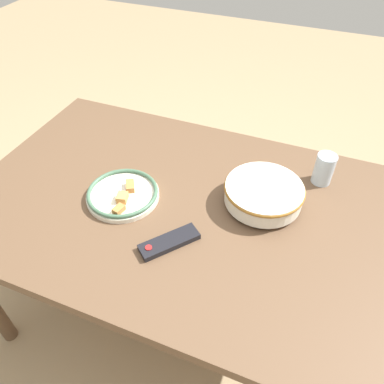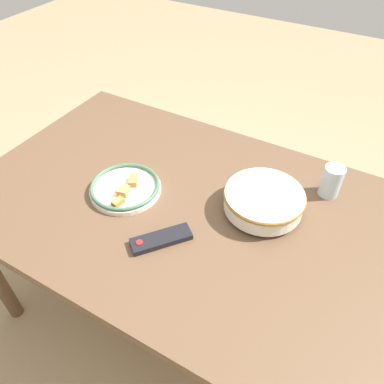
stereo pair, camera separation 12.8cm
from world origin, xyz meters
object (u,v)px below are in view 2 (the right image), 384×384
Objects in this scene: drinking_glass at (332,181)px; food_plate at (125,188)px; tv_remote at (161,239)px; noodle_bowl at (264,200)px.

food_plate is at bearing 28.67° from drinking_glass.
tv_remote is 1.59× the size of drinking_glass.
noodle_bowl is 1.46× the size of tv_remote.
tv_remote is at bearing 50.21° from drinking_glass.
drinking_glass is (-0.17, -0.19, 0.01)m from noodle_bowl.
noodle_bowl is at bearing 48.18° from drinking_glass.
tv_remote is at bearing 51.66° from noodle_bowl.
food_plate is at bearing 18.42° from noodle_bowl.
food_plate is 1.36× the size of tv_remote.
drinking_glass is at bearing -131.82° from noodle_bowl.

